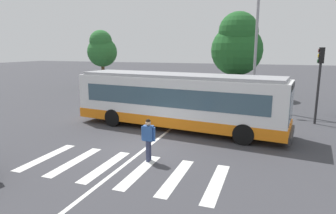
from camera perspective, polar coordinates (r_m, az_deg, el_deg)
The scene contains 13 objects.
ground_plane at distance 13.18m, azimuth -5.76°, elevation -8.10°, with size 160.00×160.00×0.00m, color #3D3D42.
city_transit_bus at distance 15.95m, azimuth 1.80°, elevation 1.26°, with size 12.12×3.95×3.06m.
pedestrian_crossing_street at distance 11.43m, azimuth -3.89°, elevation -6.03°, with size 0.58×0.32×1.72m.
parked_car_red at distance 29.28m, azimuth -2.24°, elevation 4.22°, with size 1.94×4.53×1.35m.
parked_car_charcoal at distance 28.14m, azimuth 2.24°, elevation 3.93°, with size 1.97×4.55×1.35m.
parked_car_silver at distance 27.61m, azimuth 7.83°, elevation 3.69°, with size 1.99×4.56×1.35m.
parked_car_black at distance 27.67m, azimuth 13.36°, elevation 3.51°, with size 2.09×4.60×1.35m.
traffic_light_far_corner at distance 18.97m, azimuth 27.73°, elevation 5.94°, with size 0.33×0.32×4.48m.
twin_arm_street_lamp at distance 22.44m, azimuth 17.08°, elevation 13.75°, with size 4.41×0.32×8.97m.
background_tree_left at distance 32.99m, azimuth -12.93°, elevation 11.08°, with size 3.23×3.23×6.44m.
background_tree_right at distance 28.79m, azimuth 13.49°, elevation 11.84°, with size 4.88×4.88×7.83m.
crosswalk_painted_stripes at distance 11.13m, azimuth -9.04°, elevation -11.92°, with size 7.50×3.14×0.01m.
lane_center_line at distance 14.81m, azimuth -1.39°, elevation -5.84°, with size 0.16×24.00×0.01m, color silver.
Camera 1 is at (5.41, -11.20, 4.36)m, focal length 30.90 mm.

